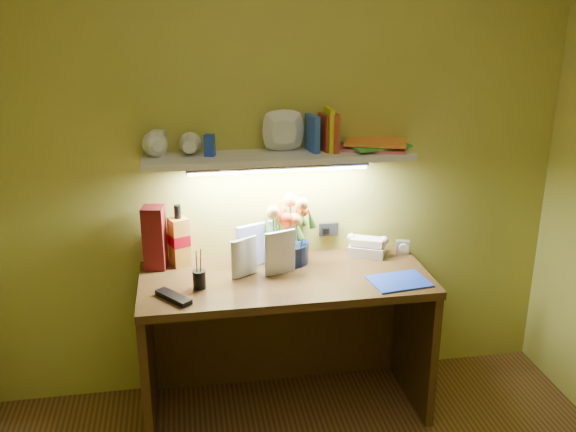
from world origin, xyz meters
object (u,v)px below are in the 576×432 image
at_px(flower_bouquet, 289,228).
at_px(desk_clock, 402,247).
at_px(whisky_bottle, 179,235).
at_px(desk, 286,344).
at_px(telephone, 367,245).

height_order(flower_bouquet, desk_clock, flower_bouquet).
bearing_deg(whisky_bottle, desk_clock, -2.10).
xyz_separation_m(desk, telephone, (0.47, 0.20, 0.43)).
xyz_separation_m(desk, whisky_bottle, (-0.50, 0.23, 0.53)).
bearing_deg(flower_bouquet, desk, -104.66).
bearing_deg(telephone, desk_clock, 20.01).
xyz_separation_m(desk, flower_bouquet, (0.05, 0.18, 0.55)).
height_order(flower_bouquet, telephone, flower_bouquet).
height_order(desk, desk_clock, desk_clock).
bearing_deg(flower_bouquet, desk_clock, 0.59).
relative_size(desk, telephone, 7.75).
xyz_separation_m(flower_bouquet, whisky_bottle, (-0.55, 0.05, -0.02)).
bearing_deg(desk, whisky_bottle, 155.65).
distance_m(flower_bouquet, telephone, 0.44).
distance_m(telephone, whisky_bottle, 0.97).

